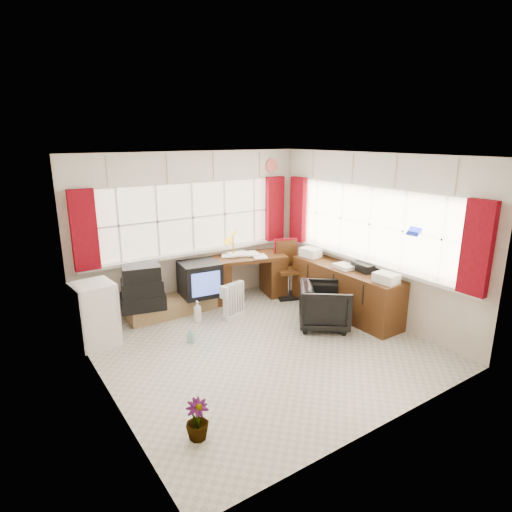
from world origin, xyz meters
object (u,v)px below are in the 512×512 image
(desk, at_px, (247,274))
(task_chair, at_px, (287,266))
(office_chair, at_px, (325,306))
(radiator, at_px, (234,304))
(credenza, at_px, (344,290))
(mini_fridge, at_px, (95,314))
(desk_lamp, at_px, (233,239))
(tv_bench, at_px, (172,306))
(crt_tv, at_px, (200,279))

(desk, relative_size, task_chair, 1.41)
(office_chair, xyz_separation_m, radiator, (-0.94, 1.03, -0.10))
(credenza, distance_m, mini_fridge, 3.70)
(radiator, distance_m, credenza, 1.76)
(desk_lamp, relative_size, tv_bench, 0.31)
(desk, relative_size, mini_fridge, 1.65)
(office_chair, bearing_deg, tv_bench, 82.32)
(office_chair, xyz_separation_m, credenza, (0.61, 0.21, 0.06))
(tv_bench, bearing_deg, desk, -2.69)
(desk_lamp, distance_m, radiator, 1.18)
(tv_bench, distance_m, crt_tv, 0.62)
(mini_fridge, bearing_deg, desk, 7.23)
(tv_bench, xyz_separation_m, crt_tv, (0.46, -0.12, 0.40))
(desk, xyz_separation_m, desk_lamp, (-0.21, 0.08, 0.64))
(radiator, xyz_separation_m, tv_bench, (-0.74, 0.70, -0.10))
(tv_bench, bearing_deg, desk_lamp, 0.99)
(desk, relative_size, credenza, 0.71)
(office_chair, distance_m, credenza, 0.64)
(mini_fridge, bearing_deg, task_chair, 0.50)
(desk_lamp, xyz_separation_m, credenza, (1.11, -1.54, -0.67))
(desk, relative_size, tv_bench, 1.01)
(desk, height_order, office_chair, desk)
(desk_lamp, xyz_separation_m, task_chair, (0.86, -0.39, -0.52))
(desk, bearing_deg, office_chair, -79.95)
(desk_lamp, relative_size, task_chair, 0.44)
(task_chair, bearing_deg, desk, 154.72)
(office_chair, distance_m, radiator, 1.40)
(radiator, bearing_deg, mini_fridge, 171.46)
(desk_lamp, height_order, tv_bench, desk_lamp)
(tv_bench, height_order, crt_tv, crt_tv)
(radiator, relative_size, mini_fridge, 0.65)
(desk, xyz_separation_m, task_chair, (0.65, -0.30, 0.11))
(mini_fridge, bearing_deg, office_chair, -24.45)
(task_chair, bearing_deg, crt_tv, 170.88)
(desk, bearing_deg, radiator, -135.47)
(radiator, relative_size, credenza, 0.28)
(radiator, height_order, credenza, credenza)
(credenza, xyz_separation_m, mini_fridge, (-3.53, 1.12, 0.04))
(desk_lamp, relative_size, radiator, 0.79)
(credenza, height_order, mini_fridge, mini_fridge)
(task_chair, relative_size, credenza, 0.50)
(desk, xyz_separation_m, tv_bench, (-1.38, 0.06, -0.29))
(desk, bearing_deg, task_chair, -25.28)
(desk_lamp, xyz_separation_m, tv_bench, (-1.17, -0.02, -0.93))
(task_chair, bearing_deg, desk_lamp, 155.56)
(desk_lamp, distance_m, office_chair, 1.96)
(tv_bench, height_order, mini_fridge, mini_fridge)
(office_chair, bearing_deg, task_chair, 23.74)
(tv_bench, relative_size, crt_tv, 2.13)
(task_chair, distance_m, credenza, 1.19)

